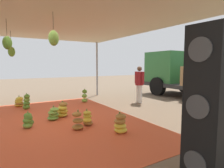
{
  "coord_description": "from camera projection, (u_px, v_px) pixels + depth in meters",
  "views": [
    {
      "loc": [
        5.49,
        -1.31,
        1.66
      ],
      "look_at": [
        -0.43,
        2.24,
        0.96
      ],
      "focal_mm": 30.11,
      "sensor_mm": 36.0,
      "label": 1
    }
  ],
  "objects": [
    {
      "name": "ground_plane",
      "position": [
        135.0,
        109.0,
        7.05
      ],
      "size": [
        40.0,
        40.0,
        0.0
      ],
      "primitive_type": "plane",
      "color": "brown"
    },
    {
      "name": "tarp_orange",
      "position": [
        54.0,
        122.0,
        5.52
      ],
      "size": [
        6.53,
        4.68,
        0.01
      ],
      "primitive_type": "cube",
      "color": "#D1512D",
      "rests_on": "ground"
    },
    {
      "name": "tent_canopy",
      "position": [
        47.0,
        22.0,
        5.19
      ],
      "size": [
        8.0,
        7.0,
        2.95
      ],
      "color": "#9EA0A5",
      "rests_on": "ground"
    },
    {
      "name": "banana_bunch_0",
      "position": [
        27.0,
        102.0,
        7.02
      ],
      "size": [
        0.33,
        0.33,
        0.61
      ],
      "color": "#518428",
      "rests_on": "tarp_orange"
    },
    {
      "name": "banana_bunch_1",
      "position": [
        63.0,
        110.0,
        5.98
      ],
      "size": [
        0.48,
        0.46,
        0.53
      ],
      "color": "gold",
      "rests_on": "tarp_orange"
    },
    {
      "name": "banana_bunch_2",
      "position": [
        53.0,
        114.0,
        5.65
      ],
      "size": [
        0.43,
        0.44,
        0.44
      ],
      "color": "#6B9E38",
      "rests_on": "tarp_orange"
    },
    {
      "name": "banana_bunch_3",
      "position": [
        78.0,
        121.0,
        4.82
      ],
      "size": [
        0.42,
        0.42,
        0.51
      ],
      "color": "#996628",
      "rests_on": "tarp_orange"
    },
    {
      "name": "banana_bunch_4",
      "position": [
        87.0,
        118.0,
        5.16
      ],
      "size": [
        0.38,
        0.36,
        0.46
      ],
      "color": "#996628",
      "rests_on": "tarp_orange"
    },
    {
      "name": "banana_bunch_5",
      "position": [
        120.0,
        124.0,
        4.57
      ],
      "size": [
        0.45,
        0.45,
        0.52
      ],
      "color": "gold",
      "rests_on": "tarp_orange"
    },
    {
      "name": "banana_bunch_7",
      "position": [
        19.0,
        102.0,
        7.48
      ],
      "size": [
        0.42,
        0.43,
        0.44
      ],
      "color": "gold",
      "rests_on": "tarp_orange"
    },
    {
      "name": "banana_bunch_9",
      "position": [
        85.0,
        96.0,
        8.33
      ],
      "size": [
        0.36,
        0.36,
        0.61
      ],
      "color": "#75A83D",
      "rests_on": "tarp_orange"
    },
    {
      "name": "banana_bunch_10",
      "position": [
        28.0,
        121.0,
        4.94
      ],
      "size": [
        0.33,
        0.36,
        0.44
      ],
      "color": "#6B9E38",
      "rests_on": "tarp_orange"
    },
    {
      "name": "cargo_truck_main",
      "position": [
        205.0,
        75.0,
        9.06
      ],
      "size": [
        7.11,
        2.62,
        2.4
      ],
      "color": "#2D2D2D",
      "rests_on": "ground"
    },
    {
      "name": "worker_1",
      "position": [
        139.0,
        82.0,
        8.23
      ],
      "size": [
        0.59,
        0.36,
        1.61
      ],
      "color": "silver",
      "rests_on": "ground"
    },
    {
      "name": "speaker_stack",
      "position": [
        207.0,
        107.0,
        2.54
      ],
      "size": [
        0.52,
        0.45,
        2.18
      ],
      "color": "black",
      "rests_on": "ground"
    }
  ]
}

